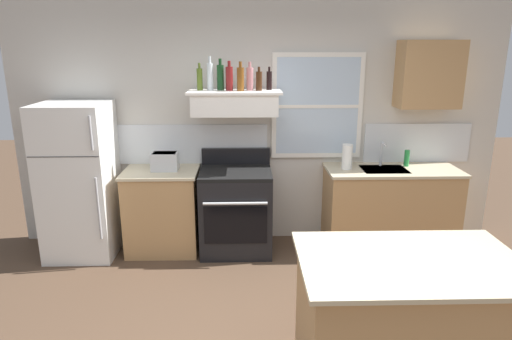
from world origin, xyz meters
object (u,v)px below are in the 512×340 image
Objects in this scene: bottle_balsamic_dark at (269,80)px; paper_towel_roll at (347,157)px; stove_range at (236,210)px; toaster at (165,161)px; refrigerator at (79,181)px; bottle_dark_green_wine at (220,77)px; bottle_amber_wine at (240,79)px; bottle_brown_stout at (259,81)px; bottle_red_label_wine at (229,78)px; bottle_clear_tall at (210,76)px; dish_soap_bottle at (407,158)px; kitchen_island at (405,323)px; bottle_rose_pink at (250,78)px; bottle_olive_oil_square at (200,79)px.

paper_towel_roll is (0.84, -0.12, -0.80)m from bottle_balsamic_dark.
toaster is at bearing 176.34° from stove_range.
refrigerator is 1.85m from bottle_dark_green_wine.
bottle_brown_stout is at bearing 8.82° from bottle_amber_wine.
bottle_red_label_wine is 1.24× the size of bottle_brown_stout.
stove_range is at bearing -178.21° from paper_towel_roll.
bottle_clear_tall is at bearing 9.02° from toaster.
bottle_amber_wine is at bearing -176.87° from dish_soap_bottle.
bottle_red_label_wine is 0.13m from bottle_amber_wine.
bottle_balsamic_dark reaches higher than kitchen_island.
bottle_rose_pink is (0.41, 0.01, -0.02)m from bottle_clear_tall.
bottle_clear_tall reaches higher than bottle_rose_pink.
paper_towel_roll is at bearing 88.21° from kitchen_island.
bottle_balsamic_dark reaches higher than refrigerator.
paper_towel_roll is (1.20, 0.04, 0.58)m from stove_range.
paper_towel_roll reaches higher than toaster.
dish_soap_bottle is 0.13× the size of kitchen_island.
stove_range is at bearing -3.66° from toaster.
bottle_brown_stout is at bearing -34.36° from bottle_rose_pink.
paper_towel_roll is at bearing -7.87° from bottle_balsamic_dark.
bottle_dark_green_wine is at bearing 170.80° from bottle_brown_stout.
bottle_brown_stout is at bearing 14.99° from stove_range.
bottle_clear_tall is 2.97m from kitchen_island.
bottle_olive_oil_square is at bearing 174.61° from bottle_brown_stout.
toaster is 1.03× the size of bottle_rose_pink.
bottle_balsamic_dark is (0.61, 0.03, -0.04)m from bottle_clear_tall.
bottle_amber_wine is 0.21× the size of kitchen_island.
bottle_rose_pink is at bearing -179.85° from dish_soap_bottle.
toaster is at bearing 179.29° from bottle_amber_wine.
bottle_olive_oil_square is 0.21m from bottle_dark_green_wine.
refrigerator is 2.26m from bottle_balsamic_dark.
kitchen_island is at bearing -61.55° from bottle_red_label_wine.
refrigerator is at bearing -174.10° from bottle_dark_green_wine.
bottle_olive_oil_square is at bearing -178.17° from bottle_dark_green_wine.
bottle_olive_oil_square reaches higher than kitchen_island.
kitchen_island is at bearing -58.00° from bottle_clear_tall.
bottle_dark_green_wine is (1.50, 0.16, 1.06)m from refrigerator.
bottle_brown_stout is at bearing 2.73° from refrigerator.
toaster is 1.01× the size of bottle_amber_wine.
bottle_rose_pink reaches higher than kitchen_island.
bottle_amber_wine is at bearing -0.71° from toaster.
stove_range is at bearing 118.45° from kitchen_island.
kitchen_island is (1.13, -2.08, -0.01)m from stove_range.
bottle_balsamic_dark is at bearing 2.43° from bottle_clear_tall.
kitchen_island is at bearing -61.55° from stove_range.
bottle_brown_stout is (1.00, 0.02, 0.84)m from toaster.
bottle_clear_tall is at bearing 6.13° from refrigerator.
bottle_rose_pink is (1.81, 0.16, 1.05)m from refrigerator.
bottle_rose_pink reaches higher than bottle_olive_oil_square.
refrigerator is 6.90× the size of bottle_balsamic_dark.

